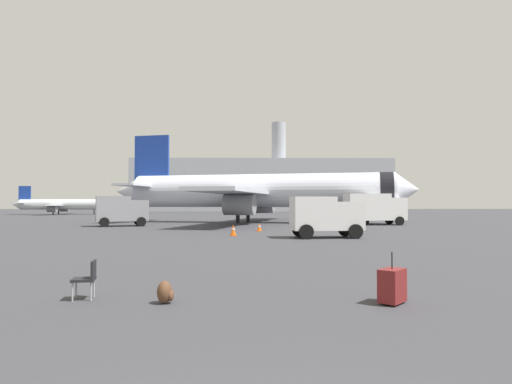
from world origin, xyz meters
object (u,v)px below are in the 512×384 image
Objects in this scene: airplane_taxiing at (61,205)px; cargo_van at (325,215)px; safety_cone_near at (259,227)px; gate_chair at (87,277)px; rolling_suitcase at (392,285)px; safety_cone_mid at (233,230)px; service_truck at (121,210)px; traveller_backpack at (165,293)px; airplane_at_gate at (258,191)px; fuel_truck at (374,208)px; safety_cone_far at (317,225)px.

cargo_van is (43.84, -65.98, -0.61)m from airplane_taxiing.
gate_chair reaches higher than safety_cone_near.
cargo_van is at bearing 84.46° from rolling_suitcase.
safety_cone_mid is at bearing -59.38° from airplane_taxiing.
service_truck reaches higher than traveller_backpack.
cargo_van is (3.74, -23.43, -2.21)m from airplane_at_gate.
rolling_suitcase reaches higher than safety_cone_mid.
airplane_at_gate reaches higher than cargo_van.
rolling_suitcase is 2.29× the size of traveller_backpack.
rolling_suitcase is at bearing -65.89° from service_truck.
cargo_van is at bearing 70.39° from traveller_backpack.
service_truck is 0.85× the size of fuel_truck.
airplane_taxiing is at bearing 136.91° from fuel_truck.
traveller_backpack is (-6.67, -18.73, -1.22)m from cargo_van.
fuel_truck reaches higher than traveller_backpack.
service_truck is at bearing 129.77° from safety_cone_mid.
airplane_at_gate reaches higher than service_truck.
safety_cone_far is (4.94, 2.25, 0.08)m from safety_cone_near.
gate_chair is (-4.49, -25.41, 0.19)m from safety_cone_near.
traveller_backpack is at bearing -95.87° from safety_cone_near.
safety_cone_near is 26.08m from rolling_suitcase.
airplane_at_gate is at bearing 83.49° from gate_chair.
safety_cone_near is (-0.27, -16.29, -3.35)m from airplane_at_gate.
service_truck is 37.56m from rolling_suitcase.
traveller_backpack is at bearing -66.31° from airplane_taxiing.
rolling_suitcase is (-2.75, -28.24, 0.00)m from safety_cone_far.
safety_cone_mid is at bearing -95.70° from airplane_at_gate.
safety_cone_far is at bearing -71.61° from airplane_at_gate.
safety_cone_far is (0.92, 9.38, -1.06)m from cargo_van.
rolling_suitcase is at bearing -87.40° from airplane_at_gate.
service_truck is 8.47× the size of safety_cone_near.
safety_cone_far is (-7.08, -8.10, -1.38)m from fuel_truck.
service_truck is 23.07m from cargo_van.
safety_cone_mid is at bearing 101.10° from rolling_suitcase.
fuel_truck is 39.40m from gate_chair.
safety_cone_mid reaches higher than safety_cone_near.
airplane_taxiing is 94.68m from rolling_suitcase.
cargo_van is (17.16, -15.41, -0.16)m from service_truck.
rolling_suitcase is (2.19, -25.99, 0.08)m from safety_cone_near.
safety_cone_mid is (-13.90, -15.61, -1.39)m from fuel_truck.
safety_cone_far is 29.22m from gate_chair.
traveller_backpack is (-14.68, -36.22, -1.54)m from fuel_truck.
safety_cone_near reaches higher than traveller_backpack.
airplane_taxiing is 91.38m from gate_chair.
safety_cone_mid is (11.27, -13.54, -1.22)m from service_truck.
airplane_taxiing is 71.08m from safety_cone_near.
airplane_taxiing reaches higher than safety_cone_near.
gate_chair is (-2.61, -20.15, 0.11)m from safety_cone_mid.
safety_cone_near is at bearing 94.81° from rolling_suitcase.
service_truck reaches higher than gate_chair.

